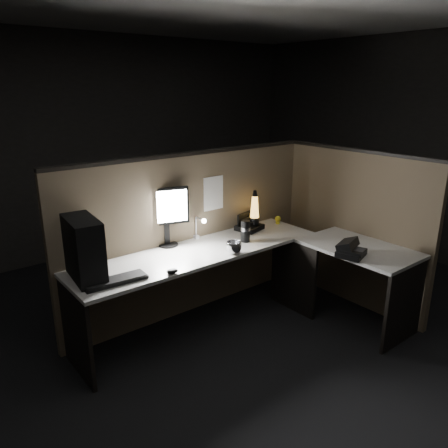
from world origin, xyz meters
TOP-DOWN VIEW (x-y plane):
  - floor at (0.00, 0.00)m, footprint 6.00×6.00m
  - room_shell at (0.00, 0.00)m, footprint 6.00×6.00m
  - partition_back at (0.00, 0.93)m, footprint 2.66×0.06m
  - partition_right at (1.33, 0.10)m, footprint 0.06×1.66m
  - desk at (0.18, 0.25)m, footprint 2.60×1.60m
  - pc_tower at (-1.14, 0.66)m, footprint 0.24×0.46m
  - monitor at (-0.30, 0.89)m, footprint 0.40×0.18m
  - keyboard at (-1.01, 0.46)m, footprint 0.47×0.18m
  - mouse at (-0.60, 0.34)m, footprint 0.10×0.08m
  - clip_lamp at (0.00, 0.82)m, footprint 0.04×0.17m
  - organizer at (0.56, 0.77)m, footprint 0.28×0.26m
  - lava_lamp at (0.60, 0.74)m, footprint 0.11×0.11m
  - travel_mug at (0.30, 0.53)m, footprint 0.09×0.09m
  - steel_mug at (0.03, 0.36)m, footprint 0.14×0.14m
  - figurine at (0.92, 0.73)m, footprint 0.06×0.06m
  - pinned_paper at (0.22, 0.90)m, footprint 0.22×0.00m
  - desk_phone at (0.76, -0.27)m, footprint 0.28×0.28m

SIDE VIEW (x-z plane):
  - floor at x=0.00m, z-range 0.00..0.00m
  - desk at x=0.18m, z-range 0.22..0.95m
  - keyboard at x=-1.01m, z-range 0.73..0.75m
  - mouse at x=-0.60m, z-range 0.73..0.77m
  - partition_back at x=0.00m, z-range 0.00..1.50m
  - partition_right at x=1.33m, z-range 0.00..1.50m
  - organizer at x=0.56m, z-range 0.68..0.86m
  - figurine at x=0.92m, z-range 0.75..0.81m
  - steel_mug at x=0.03m, z-range 0.73..0.84m
  - desk_phone at x=0.76m, z-range 0.71..0.85m
  - travel_mug at x=0.30m, z-range 0.73..0.93m
  - clip_lamp at x=0.00m, z-range 0.75..0.97m
  - lava_lamp at x=0.60m, z-range 0.70..1.09m
  - pc_tower at x=-1.14m, z-range 0.73..1.19m
  - monitor at x=-0.30m, z-range 0.78..1.31m
  - pinned_paper at x=0.22m, z-range 0.96..1.28m
  - room_shell at x=0.00m, z-range -1.38..4.62m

